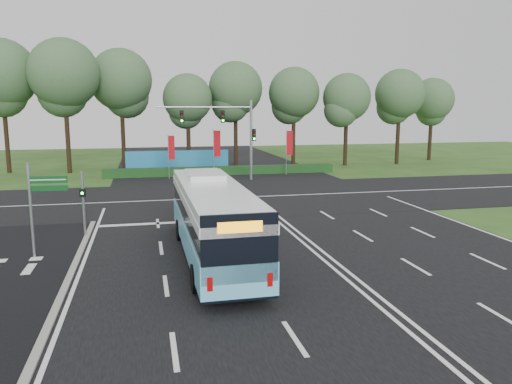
# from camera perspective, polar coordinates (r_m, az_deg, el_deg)

# --- Properties ---
(ground) EXTENTS (120.00, 120.00, 0.00)m
(ground) POSITION_cam_1_polar(r_m,az_deg,el_deg) (24.36, 4.98, -5.54)
(ground) COLOR #254C19
(ground) RESTS_ON ground
(road_main) EXTENTS (20.00, 120.00, 0.04)m
(road_main) POSITION_cam_1_polar(r_m,az_deg,el_deg) (24.35, 4.98, -5.50)
(road_main) COLOR black
(road_main) RESTS_ON ground
(road_cross) EXTENTS (120.00, 14.00, 0.05)m
(road_cross) POSITION_cam_1_polar(r_m,az_deg,el_deg) (35.70, -0.84, -0.60)
(road_cross) COLOR black
(road_cross) RESTS_ON ground
(bike_path) EXTENTS (5.00, 18.00, 0.06)m
(bike_path) POSITION_cam_1_polar(r_m,az_deg,el_deg) (21.08, -26.95, -8.92)
(bike_path) COLOR black
(bike_path) RESTS_ON ground
(kerb_strip) EXTENTS (0.25, 18.00, 0.12)m
(kerb_strip) POSITION_cam_1_polar(r_m,az_deg,el_deg) (20.60, -20.40, -8.80)
(kerb_strip) COLOR gray
(kerb_strip) RESTS_ON ground
(city_bus) EXTENTS (2.65, 11.93, 3.42)m
(city_bus) POSITION_cam_1_polar(r_m,az_deg,el_deg) (21.03, -4.96, -3.15)
(city_bus) COLOR #65C1EA
(city_bus) RESTS_ON ground
(pedestrian_signal) EXTENTS (0.28, 0.41, 3.30)m
(pedestrian_signal) POSITION_cam_1_polar(r_m,az_deg,el_deg) (25.91, -19.13, -1.04)
(pedestrian_signal) COLOR gray
(pedestrian_signal) RESTS_ON ground
(street_sign) EXTENTS (1.60, 0.19, 4.10)m
(street_sign) POSITION_cam_1_polar(r_m,az_deg,el_deg) (22.82, -23.57, -0.73)
(street_sign) COLOR gray
(street_sign) RESTS_ON ground
(banner_flag_left) EXTENTS (0.59, 0.09, 4.00)m
(banner_flag_left) POSITION_cam_1_polar(r_m,az_deg,el_deg) (45.16, -9.71, 4.75)
(banner_flag_left) COLOR gray
(banner_flag_left) RESTS_ON ground
(banner_flag_mid) EXTENTS (0.63, 0.24, 4.42)m
(banner_flag_mid) POSITION_cam_1_polar(r_m,az_deg,el_deg) (45.45, -4.56, 5.21)
(banner_flag_mid) COLOR gray
(banner_flag_mid) RESTS_ON ground
(banner_flag_right) EXTENTS (0.64, 0.11, 4.30)m
(banner_flag_right) POSITION_cam_1_polar(r_m,az_deg,el_deg) (47.51, 3.78, 5.32)
(banner_flag_right) COLOR gray
(banner_flag_right) RESTS_ON ground
(traffic_light_gantry) EXTENTS (8.41, 0.28, 7.00)m
(traffic_light_gantry) POSITION_cam_1_polar(r_m,az_deg,el_deg) (43.56, -2.89, 7.38)
(traffic_light_gantry) COLOR gray
(traffic_light_gantry) RESTS_ON ground
(hedge) EXTENTS (22.00, 1.20, 0.80)m
(hedge) POSITION_cam_1_polar(r_m,az_deg,el_deg) (47.81, -3.91, 2.44)
(hedge) COLOR #133514
(hedge) RESTS_ON ground
(blue_hoarding) EXTENTS (10.00, 0.30, 2.20)m
(blue_hoarding) POSITION_cam_1_polar(r_m,az_deg,el_deg) (49.77, -8.92, 3.44)
(blue_hoarding) COLOR #1C6E9C
(blue_hoarding) RESTS_ON ground
(eucalyptus_row) EXTENTS (53.14, 10.14, 12.92)m
(eucalyptus_row) POSITION_cam_1_polar(r_m,az_deg,el_deg) (53.65, -6.18, 11.91)
(eucalyptus_row) COLOR black
(eucalyptus_row) RESTS_ON ground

